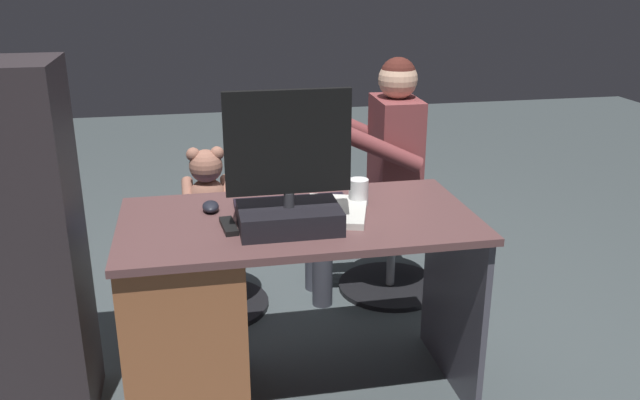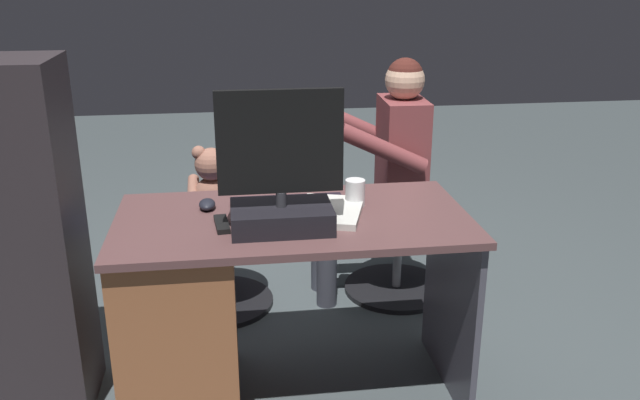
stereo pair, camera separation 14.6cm
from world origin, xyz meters
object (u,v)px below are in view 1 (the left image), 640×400
(monitor, at_px, (289,189))
(tv_remote, at_px, (229,226))
(teddy_bear, at_px, (207,185))
(computer_mouse, at_px, (211,207))
(office_chair_teddy, at_px, (211,256))
(person, at_px, (377,160))
(cup, at_px, (359,192))
(desk, at_px, (212,311))
(keyboard, at_px, (291,204))
(visitor_chair, at_px, (392,241))

(monitor, height_order, tv_remote, monitor)
(tv_remote, xyz_separation_m, teddy_bear, (0.05, -0.84, -0.12))
(computer_mouse, relative_size, tv_remote, 0.64)
(tv_remote, xyz_separation_m, office_chair_teddy, (0.05, -0.83, -0.48))
(tv_remote, xyz_separation_m, person, (-0.77, -0.85, -0.05))
(teddy_bear, bearing_deg, office_chair_teddy, 90.00)
(tv_remote, distance_m, person, 1.15)
(computer_mouse, bearing_deg, cup, 176.33)
(desk, xyz_separation_m, computer_mouse, (-0.02, -0.12, 0.36))
(person, bearing_deg, teddy_bear, 0.95)
(person, bearing_deg, office_chair_teddy, 1.72)
(tv_remote, bearing_deg, office_chair_teddy, -92.33)
(keyboard, xyz_separation_m, visitor_chair, (-0.61, -0.68, -0.48))
(keyboard, distance_m, tv_remote, 0.30)
(keyboard, height_order, computer_mouse, computer_mouse)
(computer_mouse, height_order, tv_remote, computer_mouse)
(monitor, relative_size, tv_remote, 3.17)
(monitor, relative_size, visitor_chair, 0.89)
(cup, xyz_separation_m, office_chair_teddy, (0.54, -0.68, -0.52))
(monitor, height_order, visitor_chair, monitor)
(tv_remote, bearing_deg, monitor, 162.95)
(cup, bearing_deg, teddy_bear, -51.87)
(computer_mouse, distance_m, tv_remote, 0.19)
(monitor, relative_size, teddy_bear, 1.40)
(office_chair_teddy, bearing_deg, tv_remote, 93.49)
(computer_mouse, bearing_deg, office_chair_teddy, -90.25)
(monitor, bearing_deg, keyboard, -100.40)
(cup, bearing_deg, tv_remote, 16.77)
(person, bearing_deg, monitor, 57.72)
(monitor, relative_size, computer_mouse, 4.96)
(monitor, relative_size, person, 0.40)
(tv_remote, bearing_deg, person, -137.77)
(office_chair_teddy, bearing_deg, computer_mouse, 89.75)
(monitor, xyz_separation_m, computer_mouse, (0.26, -0.22, -0.12))
(desk, xyz_separation_m, person, (-0.84, -0.79, 0.30))
(keyboard, height_order, cup, cup)
(desk, distance_m, monitor, 0.57)
(monitor, bearing_deg, office_chair_teddy, -73.76)
(keyboard, distance_m, computer_mouse, 0.30)
(teddy_bear, bearing_deg, visitor_chair, -178.98)
(teddy_bear, relative_size, person, 0.29)
(desk, distance_m, keyboard, 0.49)
(desk, xyz_separation_m, tv_remote, (-0.07, 0.06, 0.35))
(monitor, bearing_deg, cup, -146.93)
(keyboard, xyz_separation_m, office_chair_teddy, (0.29, -0.65, -0.48))
(tv_remote, height_order, person, person)
(desk, height_order, monitor, monitor)
(person, bearing_deg, desk, 43.26)
(computer_mouse, height_order, visitor_chair, computer_mouse)
(desk, height_order, tv_remote, tv_remote)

